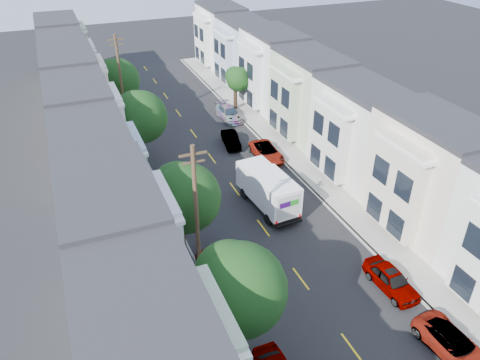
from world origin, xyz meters
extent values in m
plane|color=black|center=(0.00, 0.00, 0.00)|extent=(160.00, 160.00, 0.00)
cube|color=black|center=(0.00, 15.00, 0.01)|extent=(12.00, 70.00, 0.02)
cube|color=gray|center=(-6.05, 15.00, 0.07)|extent=(0.30, 70.00, 0.15)
cube|color=gray|center=(6.05, 15.00, 0.07)|extent=(0.30, 70.00, 0.15)
cube|color=gray|center=(-7.35, 15.00, 0.07)|extent=(2.60, 70.00, 0.15)
cube|color=gray|center=(7.35, 15.00, 0.07)|extent=(2.60, 70.00, 0.15)
cube|color=gold|center=(0.00, 15.00, 0.00)|extent=(0.12, 70.00, 0.01)
cube|color=silver|center=(-11.15, 15.00, 0.00)|extent=(5.00, 70.00, 8.50)
cube|color=silver|center=(11.15, 15.00, 0.00)|extent=(5.00, 70.00, 8.50)
cylinder|color=black|center=(-6.60, -4.55, 1.91)|extent=(0.44, 0.44, 3.81)
sphere|color=#1A3313|center=(-6.30, -4.55, 5.46)|extent=(4.70, 4.70, 4.70)
cylinder|color=black|center=(-6.60, 4.84, 1.67)|extent=(0.44, 0.44, 3.34)
sphere|color=#1A3313|center=(-6.30, 4.84, 4.99)|extent=(4.70, 4.70, 4.70)
cylinder|color=black|center=(-6.60, 18.67, 1.71)|extent=(0.44, 0.44, 3.42)
sphere|color=#1A3313|center=(-6.30, 18.67, 5.06)|extent=(4.70, 4.70, 4.70)
cylinder|color=black|center=(-6.60, 30.98, 1.43)|extent=(0.44, 0.44, 2.86)
sphere|color=#1A3313|center=(-6.30, 30.98, 4.50)|extent=(4.70, 4.70, 4.70)
cylinder|color=black|center=(6.60, 28.51, 1.34)|extent=(0.44, 0.44, 2.67)
sphere|color=#1A3313|center=(6.90, 28.51, 3.67)|extent=(2.85, 2.85, 2.85)
cylinder|color=#42301E|center=(-6.30, 2.00, 5.00)|extent=(0.26, 0.26, 10.00)
cube|color=#42301E|center=(-6.30, 2.00, 9.60)|extent=(1.60, 0.12, 0.12)
cylinder|color=#42301E|center=(-6.30, 28.00, 5.00)|extent=(0.26, 0.26, 10.00)
cube|color=#42301E|center=(-6.30, 28.00, 9.60)|extent=(1.60, 0.12, 0.12)
cube|color=white|center=(1.50, 7.55, 1.90)|extent=(2.45, 4.39, 2.40)
cube|color=white|center=(1.50, 10.77, 1.81)|extent=(2.45, 2.04, 2.21)
cube|color=black|center=(1.50, 8.47, 0.58)|extent=(2.26, 6.31, 0.25)
cube|color=#2D0A51|center=(1.14, 5.36, 2.19)|extent=(0.92, 0.04, 0.45)
cube|color=#198C1E|center=(1.96, 5.36, 2.19)|extent=(0.71, 0.04, 0.45)
cylinder|color=black|center=(0.40, 6.35, 0.46)|extent=(0.29, 0.92, 0.92)
cylinder|color=black|center=(2.60, 6.35, 0.46)|extent=(0.29, 0.92, 0.92)
cylinder|color=black|center=(0.40, 10.47, 0.46)|extent=(0.29, 0.92, 0.92)
cylinder|color=black|center=(2.60, 10.47, 0.46)|extent=(0.29, 0.92, 0.92)
imported|color=black|center=(2.72, 19.90, 0.65)|extent=(1.92, 4.04, 1.29)
imported|color=#9D9D9D|center=(-4.90, 1.36, 0.77)|extent=(2.73, 5.60, 1.53)
imported|color=#5C2116|center=(-4.90, 12.71, 0.63)|extent=(1.69, 3.90, 1.26)
imported|color=#5B5C60|center=(4.90, -8.29, 0.65)|extent=(2.46, 4.79, 1.29)
imported|color=silver|center=(4.90, -2.89, 0.72)|extent=(1.86, 4.52, 1.45)
imported|color=black|center=(4.90, 16.05, 0.67)|extent=(2.38, 4.87, 1.33)
imported|color=black|center=(4.90, 26.22, 0.70)|extent=(2.03, 4.68, 1.40)
camera|label=1|loc=(-12.36, -19.85, 21.56)|focal=35.00mm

